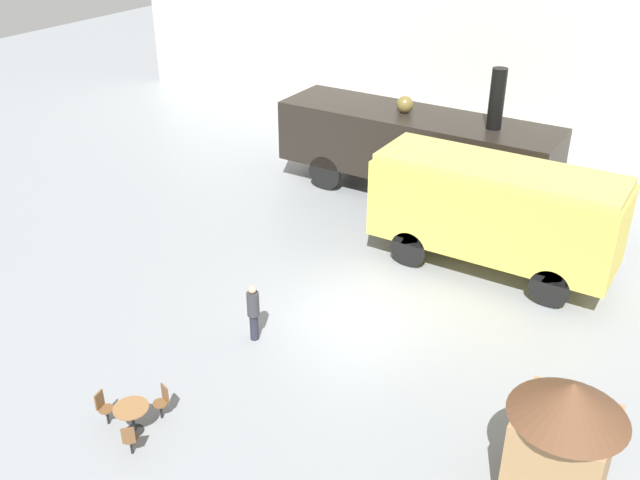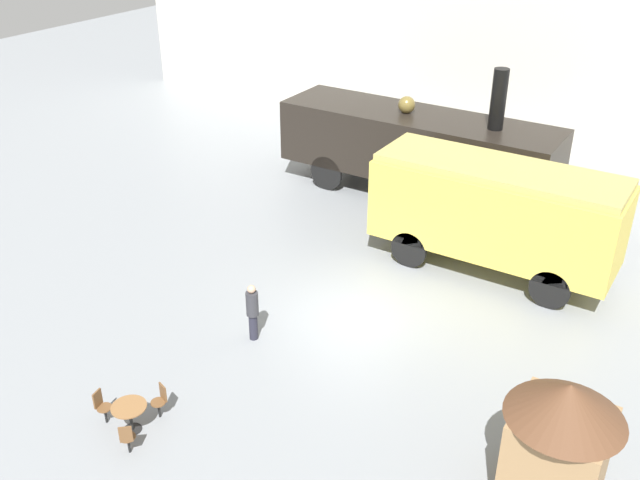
{
  "view_description": "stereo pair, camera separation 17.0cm",
  "coord_description": "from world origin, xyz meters",
  "px_view_note": "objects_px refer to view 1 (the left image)",
  "views": [
    {
      "loc": [
        8.26,
        -15.03,
        11.68
      ],
      "look_at": [
        -1.65,
        1.0,
        1.6
      ],
      "focal_mm": 40.0,
      "sensor_mm": 36.0,
      "label": 1
    },
    {
      "loc": [
        8.4,
        -14.94,
        11.68
      ],
      "look_at": [
        -1.65,
        1.0,
        1.6
      ],
      "focal_mm": 40.0,
      "sensor_mm": 36.0,
      "label": 2
    }
  ],
  "objects_px": {
    "cafe_chair_0": "(163,400)",
    "steam_locomotive": "(416,144)",
    "cafe_table_near": "(132,413)",
    "visitor_person": "(253,310)",
    "passenger_coach_vintage": "(495,208)",
    "ticket_kiosk": "(563,437)"
  },
  "relations": [
    {
      "from": "cafe_table_near",
      "to": "ticket_kiosk",
      "type": "bearing_deg",
      "value": 19.65
    },
    {
      "from": "cafe_chair_0",
      "to": "visitor_person",
      "type": "distance_m",
      "value": 3.67
    },
    {
      "from": "cafe_chair_0",
      "to": "ticket_kiosk",
      "type": "height_order",
      "value": "ticket_kiosk"
    },
    {
      "from": "cafe_table_near",
      "to": "visitor_person",
      "type": "height_order",
      "value": "visitor_person"
    },
    {
      "from": "steam_locomotive",
      "to": "ticket_kiosk",
      "type": "relative_size",
      "value": 3.57
    },
    {
      "from": "steam_locomotive",
      "to": "cafe_table_near",
      "type": "distance_m",
      "value": 15.49
    },
    {
      "from": "steam_locomotive",
      "to": "visitor_person",
      "type": "distance_m",
      "value": 11.1
    },
    {
      "from": "passenger_coach_vintage",
      "to": "visitor_person",
      "type": "height_order",
      "value": "passenger_coach_vintage"
    },
    {
      "from": "cafe_table_near",
      "to": "visitor_person",
      "type": "bearing_deg",
      "value": 87.02
    },
    {
      "from": "ticket_kiosk",
      "to": "steam_locomotive",
      "type": "bearing_deg",
      "value": 125.94
    },
    {
      "from": "cafe_chair_0",
      "to": "steam_locomotive",
      "type": "bearing_deg",
      "value": -159.31
    },
    {
      "from": "passenger_coach_vintage",
      "to": "ticket_kiosk",
      "type": "distance_m",
      "value": 9.44
    },
    {
      "from": "cafe_table_near",
      "to": "ticket_kiosk",
      "type": "height_order",
      "value": "ticket_kiosk"
    },
    {
      "from": "steam_locomotive",
      "to": "visitor_person",
      "type": "relative_size",
      "value": 6.25
    },
    {
      "from": "visitor_person",
      "to": "steam_locomotive",
      "type": "bearing_deg",
      "value": 92.04
    },
    {
      "from": "cafe_table_near",
      "to": "visitor_person",
      "type": "distance_m",
      "value": 4.4
    },
    {
      "from": "passenger_coach_vintage",
      "to": "ticket_kiosk",
      "type": "xyz_separation_m",
      "value": [
        4.4,
        -8.34,
        -0.48
      ]
    },
    {
      "from": "cafe_chair_0",
      "to": "cafe_table_near",
      "type": "bearing_deg",
      "value": 0.0
    },
    {
      "from": "cafe_chair_0",
      "to": "passenger_coach_vintage",
      "type": "bearing_deg",
      "value": 178.15
    },
    {
      "from": "cafe_table_near",
      "to": "visitor_person",
      "type": "xyz_separation_m",
      "value": [
        0.23,
        4.38,
        0.39
      ]
    },
    {
      "from": "steam_locomotive",
      "to": "ticket_kiosk",
      "type": "xyz_separation_m",
      "value": [
        8.91,
        -12.29,
        -0.43
      ]
    },
    {
      "from": "steam_locomotive",
      "to": "cafe_chair_0",
      "type": "height_order",
      "value": "steam_locomotive"
    }
  ]
}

